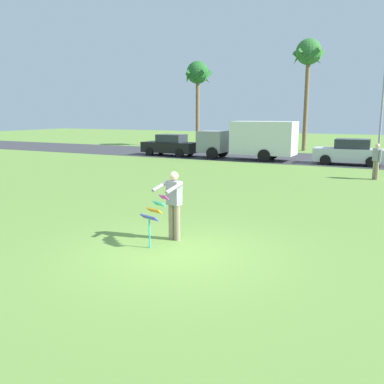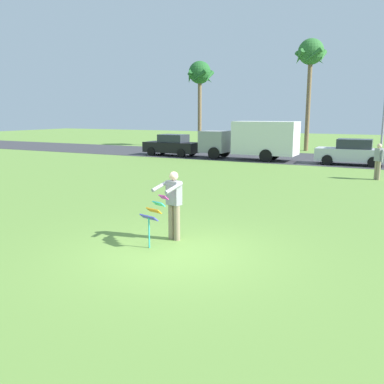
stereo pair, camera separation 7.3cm
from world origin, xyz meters
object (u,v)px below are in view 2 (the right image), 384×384
object	(u,v)px
person_kite_flyer	(173,203)
parked_car_black	(172,145)
kite_held	(154,213)
parked_truck_grey_van	(254,139)
person_walker_near	(378,160)
palm_tree_left_near	(200,76)
palm_tree_right_near	(311,57)
parked_car_silver	(352,152)

from	to	relation	value
person_kite_flyer	parked_car_black	distance (m)	21.07
kite_held	parked_car_black	world-z (taller)	parked_car_black
parked_car_black	parked_truck_grey_van	size ratio (longest dim) A/B	0.63
person_kite_flyer	person_walker_near	xyz separation A→B (m)	(4.07, 12.76, -0.02)
parked_car_black	palm_tree_left_near	bearing A→B (deg)	102.94
palm_tree_left_near	palm_tree_right_near	world-z (taller)	palm_tree_right_near
person_kite_flyer	parked_car_silver	bearing A→B (deg)	82.70
kite_held	parked_car_silver	size ratio (longest dim) A/B	0.29
parked_car_black	palm_tree_right_near	xyz separation A→B (m)	(8.18, 8.78, 6.93)
parked_car_silver	person_walker_near	bearing A→B (deg)	-72.85
person_kite_flyer	kite_held	size ratio (longest dim) A/B	1.43
parked_car_black	kite_held	bearing A→B (deg)	-61.75
palm_tree_left_near	person_walker_near	bearing A→B (deg)	-41.73
parked_car_black	palm_tree_right_near	size ratio (longest dim) A/B	0.46
parked_car_silver	kite_held	bearing A→B (deg)	-97.50
person_kite_flyer	person_walker_near	size ratio (longest dim) A/B	1.00
parked_car_black	person_kite_flyer	bearing A→B (deg)	-60.51
kite_held	parked_car_black	xyz separation A→B (m)	(-10.22, 19.01, -0.05)
palm_tree_left_near	palm_tree_right_near	distance (m)	10.36
person_walker_near	kite_held	bearing A→B (deg)	-107.46
kite_held	person_walker_near	size ratio (longest dim) A/B	0.70
parked_car_silver	person_walker_near	world-z (taller)	person_walker_near
parked_car_black	person_walker_near	xyz separation A→B (m)	(14.44, -5.58, 0.16)
person_kite_flyer	kite_held	world-z (taller)	person_kite_flyer
person_kite_flyer	palm_tree_left_near	world-z (taller)	palm_tree_left_near
parked_car_black	person_walker_near	bearing A→B (deg)	-21.11
person_kite_flyer	person_walker_near	distance (m)	13.40
kite_held	parked_car_silver	world-z (taller)	parked_car_silver
palm_tree_left_near	palm_tree_right_near	xyz separation A→B (m)	(10.29, -0.41, 1.08)
parked_car_silver	palm_tree_left_near	bearing A→B (deg)	148.22
parked_car_black	person_walker_near	world-z (taller)	person_walker_near
person_walker_near	person_kite_flyer	bearing A→B (deg)	-107.69
person_kite_flyer	person_walker_near	world-z (taller)	same
parked_truck_grey_van	palm_tree_left_near	size ratio (longest dim) A/B	0.84
parked_truck_grey_van	person_walker_near	world-z (taller)	parked_truck_grey_van
parked_truck_grey_van	parked_car_black	bearing A→B (deg)	-179.99
kite_held	palm_tree_right_near	size ratio (longest dim) A/B	0.13
palm_tree_right_near	person_walker_near	bearing A→B (deg)	-66.44
parked_truck_grey_van	person_walker_near	size ratio (longest dim) A/B	3.88
person_walker_near	parked_car_black	bearing A→B (deg)	158.89
parked_car_black	palm_tree_left_near	world-z (taller)	palm_tree_left_near
kite_held	palm_tree_left_near	world-z (taller)	palm_tree_left_near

